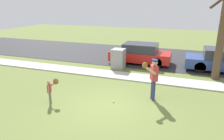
# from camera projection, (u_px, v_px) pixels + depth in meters

# --- Properties ---
(ground_plane) EXTENTS (48.00, 48.00, 0.00)m
(ground_plane) POSITION_uv_depth(u_px,v_px,m) (130.00, 78.00, 11.43)
(ground_plane) COLOR olive
(sidewalk_strip) EXTENTS (36.00, 1.20, 0.06)m
(sidewalk_strip) POSITION_uv_depth(u_px,v_px,m) (131.00, 77.00, 11.51)
(sidewalk_strip) COLOR beige
(sidewalk_strip) RESTS_ON ground
(road_surface) EXTENTS (36.00, 6.80, 0.02)m
(road_surface) POSITION_uv_depth(u_px,v_px,m) (147.00, 56.00, 16.01)
(road_surface) COLOR #2D2D30
(road_surface) RESTS_ON ground
(person_adult) EXTENTS (0.64, 0.82, 1.75)m
(person_adult) POSITION_uv_depth(u_px,v_px,m) (153.00, 75.00, 8.53)
(person_adult) COLOR navy
(person_adult) RESTS_ON ground
(person_child) EXTENTS (0.41, 0.50, 1.01)m
(person_child) POSITION_uv_depth(u_px,v_px,m) (51.00, 88.00, 8.40)
(person_child) COLOR #6B6656
(person_child) RESTS_ON ground
(baseball) EXTENTS (0.07, 0.07, 0.07)m
(baseball) POSITION_uv_depth(u_px,v_px,m) (113.00, 102.00, 8.59)
(baseball) COLOR white
(baseball) RESTS_ON ground
(utility_cabinet) EXTENTS (0.77, 0.80, 1.23)m
(utility_cabinet) POSITION_uv_depth(u_px,v_px,m) (118.00, 59.00, 12.91)
(utility_cabinet) COLOR gray
(utility_cabinet) RESTS_ON ground
(street_tree_near) EXTENTS (1.85, 1.89, 5.55)m
(street_tree_near) POSITION_uv_depth(u_px,v_px,m) (224.00, 23.00, 10.37)
(street_tree_near) COLOR brown
(street_tree_near) RESTS_ON ground
(parked_hatchback_red) EXTENTS (4.00, 1.75, 1.33)m
(parked_hatchback_red) POSITION_uv_depth(u_px,v_px,m) (140.00, 54.00, 14.05)
(parked_hatchback_red) COLOR red
(parked_hatchback_red) RESTS_ON road_surface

